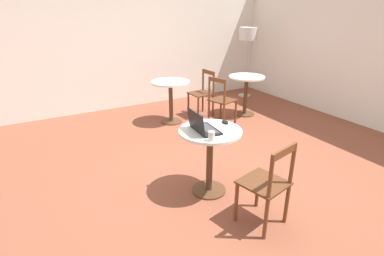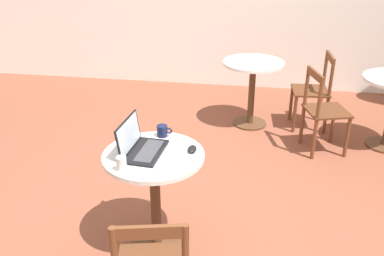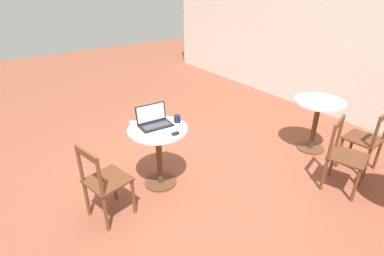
{
  "view_description": "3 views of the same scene",
  "coord_description": "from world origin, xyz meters",
  "views": [
    {
      "loc": [
        -1.81,
        -2.68,
        1.94
      ],
      "look_at": [
        -0.27,
        0.04,
        0.67
      ],
      "focal_mm": 28.0,
      "sensor_mm": 36.0,
      "label": 1
    },
    {
      "loc": [
        0.41,
        -2.63,
        2.1
      ],
      "look_at": [
        -0.05,
        0.21,
        0.72
      ],
      "focal_mm": 40.0,
      "sensor_mm": 36.0,
      "label": 2
    },
    {
      "loc": [
        2.38,
        -1.69,
        2.25
      ],
      "look_at": [
        -0.22,
        0.21,
        0.61
      ],
      "focal_mm": 28.0,
      "sensor_mm": 36.0,
      "label": 3
    }
  ],
  "objects": [
    {
      "name": "chair_far_right",
      "position": [
        1.04,
        1.97,
        0.43
      ],
      "size": [
        0.41,
        0.41,
        0.85
      ],
      "color": "brown",
      "rests_on": "ground_plane"
    },
    {
      "name": "cafe_table_mid",
      "position": [
        1.77,
        1.6,
        0.56
      ],
      "size": [
        0.67,
        0.67,
        0.75
      ],
      "color": "#51331E",
      "rests_on": "ground_plane"
    },
    {
      "name": "mug",
      "position": [
        -0.22,
        0.0,
        0.79
      ],
      "size": [
        0.11,
        0.07,
        0.08
      ],
      "color": "#141938",
      "rests_on": "cafe_table_near"
    },
    {
      "name": "floor_lamp",
      "position": [
        2.6,
        2.63,
        1.33
      ],
      "size": [
        0.39,
        0.39,
        1.53
      ],
      "color": "#B7B7B7",
      "rests_on": "ground_plane"
    },
    {
      "name": "wall_back",
      "position": [
        0.0,
        3.23,
        1.35
      ],
      "size": [
        9.4,
        0.06,
        2.7
      ],
      "color": "white",
      "rests_on": "ground_plane"
    },
    {
      "name": "chair_near_front",
      "position": [
        -0.06,
        -0.98,
        0.43
      ],
      "size": [
        0.46,
        0.46,
        0.85
      ],
      "color": "brown",
      "rests_on": "ground_plane"
    },
    {
      "name": "laptop",
      "position": [
        -0.31,
        -0.25,
        0.79
      ],
      "size": [
        0.27,
        0.38,
        0.22
      ],
      "color": "black",
      "rests_on": "cafe_table_near"
    },
    {
      "name": "mouse",
      "position": [
        0.02,
        -0.18,
        0.76
      ],
      "size": [
        0.06,
        0.1,
        0.03
      ],
      "color": "black",
      "rests_on": "cafe_table_near"
    },
    {
      "name": "cafe_table_near",
      "position": [
        -0.23,
        -0.26,
        0.56
      ],
      "size": [
        0.67,
        0.67,
        0.75
      ],
      "color": "#51331E",
      "rests_on": "ground_plane"
    },
    {
      "name": "chair_mid_left",
      "position": [
        1.07,
        1.4,
        0.43
      ],
      "size": [
        0.48,
        0.48,
        0.85
      ],
      "color": "brown",
      "rests_on": "ground_plane"
    },
    {
      "name": "drinking_glass",
      "position": [
        -0.36,
        -0.5,
        0.79
      ],
      "size": [
        0.06,
        0.06,
        0.09
      ],
      "color": "silver",
      "rests_on": "cafe_table_near"
    },
    {
      "name": "ground_plane",
      "position": [
        0.0,
        0.0,
        0.0
      ],
      "size": [
        16.0,
        16.0,
        0.0
      ],
      "primitive_type": "plane",
      "color": "brown"
    },
    {
      "name": "cafe_table_far",
      "position": [
        0.36,
        1.92,
        0.56
      ],
      "size": [
        0.67,
        0.67,
        0.75
      ],
      "color": "#51331E",
      "rests_on": "ground_plane"
    }
  ]
}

